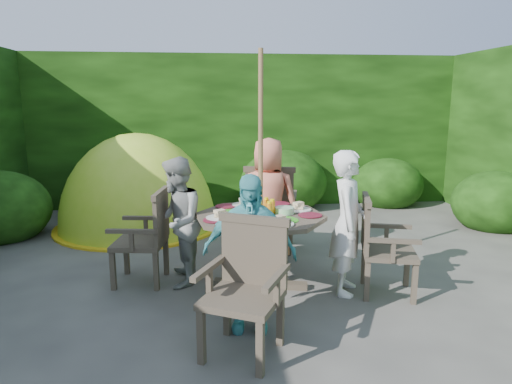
{
  "coord_description": "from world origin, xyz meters",
  "views": [
    {
      "loc": [
        -0.63,
        -4.03,
        1.75
      ],
      "look_at": [
        -0.16,
        0.44,
        0.85
      ],
      "focal_mm": 32.0,
      "sensor_mm": 36.0,
      "label": 1
    }
  ],
  "objects": [
    {
      "name": "ground",
      "position": [
        0.0,
        0.0,
        0.0
      ],
      "size": [
        60.0,
        60.0,
        0.0
      ],
      "primitive_type": "plane",
      "color": "#45423E",
      "rests_on": "ground"
    },
    {
      "name": "hedge_enclosure",
      "position": [
        0.0,
        1.33,
        1.25
      ],
      "size": [
        9.0,
        9.0,
        2.5
      ],
      "color": "black",
      "rests_on": "ground"
    },
    {
      "name": "patio_table",
      "position": [
        -0.16,
        0.04,
        0.6
      ],
      "size": [
        1.47,
        1.47,
        0.86
      ],
      "rotation": [
        0.0,
        0.0,
        -0.22
      ],
      "color": "#3A3126",
      "rests_on": "ground"
    },
    {
      "name": "parasol_pole",
      "position": [
        -0.16,
        0.04,
        1.1
      ],
      "size": [
        0.05,
        0.05,
        2.2
      ],
      "primitive_type": "cylinder",
      "rotation": [
        0.0,
        0.0,
        -0.22
      ],
      "color": "brown",
      "rests_on": "ground"
    },
    {
      "name": "garden_chair_right",
      "position": [
        0.91,
        -0.2,
        0.46
      ],
      "size": [
        0.58,
        0.62,
        0.87
      ],
      "rotation": [
        0.0,
        0.0,
        1.31
      ],
      "color": "#3A3126",
      "rests_on": "ground"
    },
    {
      "name": "garden_chair_left",
      "position": [
        -1.24,
        0.29,
        0.47
      ],
      "size": [
        0.54,
        0.59,
        0.88
      ],
      "rotation": [
        0.0,
        0.0,
        -1.71
      ],
      "color": "#3A3126",
      "rests_on": "ground"
    },
    {
      "name": "garden_chair_back",
      "position": [
        0.08,
        1.11,
        0.53
      ],
      "size": [
        0.69,
        0.64,
        0.99
      ],
      "rotation": [
        0.0,
        0.0,
        2.92
      ],
      "color": "#3A3126",
      "rests_on": "ground"
    },
    {
      "name": "garden_chair_front",
      "position": [
        -0.39,
        -1.04,
        0.49
      ],
      "size": [
        0.7,
        0.67,
        0.91
      ],
      "rotation": [
        0.0,
        0.0,
        -0.47
      ],
      "color": "#3A3126",
      "rests_on": "ground"
    },
    {
      "name": "child_right",
      "position": [
        0.62,
        -0.13,
        0.66
      ],
      "size": [
        0.46,
        0.56,
        1.32
      ],
      "primitive_type": "imported",
      "rotation": [
        0.0,
        0.0,
        1.23
      ],
      "color": "white",
      "rests_on": "ground"
    },
    {
      "name": "child_left",
      "position": [
        -0.94,
        0.22,
        0.62
      ],
      "size": [
        0.47,
        0.61,
        1.24
      ],
      "primitive_type": "imported",
      "rotation": [
        0.0,
        0.0,
        -1.58
      ],
      "color": "#A0A19C",
      "rests_on": "ground"
    },
    {
      "name": "child_back",
      "position": [
        0.01,
        0.82,
        0.68
      ],
      "size": [
        0.77,
        0.63,
        1.37
      ],
      "primitive_type": "imported",
      "rotation": [
        0.0,
        0.0,
        2.81
      ],
      "color": "#E2785D",
      "rests_on": "ground"
    },
    {
      "name": "child_front",
      "position": [
        -0.34,
        -0.74,
        0.61
      ],
      "size": [
        0.77,
        0.45,
        1.23
      ],
      "primitive_type": "imported",
      "rotation": [
        0.0,
        0.0,
        -0.22
      ],
      "color": "#4DAFB5",
      "rests_on": "ground"
    },
    {
      "name": "dome_tent",
      "position": [
        -1.62,
        2.36,
        0.0
      ],
      "size": [
        2.53,
        2.53,
        2.65
      ],
      "rotation": [
        0.0,
        0.0,
        0.18
      ],
      "color": "#B0DD2A",
      "rests_on": "ground"
    }
  ]
}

